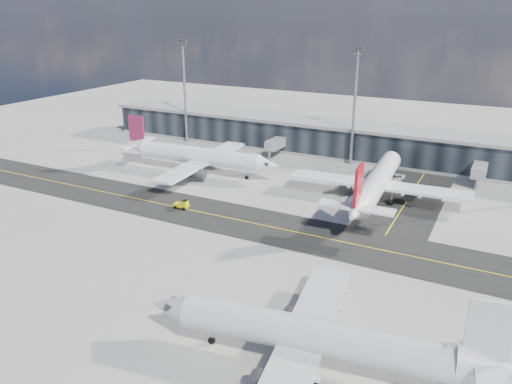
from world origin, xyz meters
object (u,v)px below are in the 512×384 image
Objects in this scene: airliner_near at (317,337)px; baggage_tug at (182,204)px; service_van at (397,178)px; airliner_redtail at (377,183)px; airliner_af at (197,156)px.

baggage_tug is (-39.96, 31.48, -3.01)m from airliner_near.
airliner_near is 67.82m from service_van.
service_van is at bearing -3.02° from airliner_near.
airliner_near is at bearing 49.00° from baggage_tug.
airliner_redtail is 39.18m from baggage_tug.
airliner_redtail is 1.08× the size of airliner_near.
airliner_af is at bearing -156.43° from baggage_tug.
baggage_tug is at bearing -150.86° from airliner_redtail.
service_van is (44.32, 15.00, -3.31)m from airliner_af.
airliner_redtail is at bearing 87.00° from airliner_af.
airliner_near is at bearing -85.72° from airliner_redtail.
airliner_near is at bearing 40.83° from airliner_af.
airliner_redtail is 15.44m from service_van.
service_van is at bearing 105.72° from airliner_af.
airliner_af is 7.39× the size of service_van.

